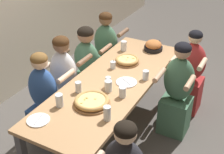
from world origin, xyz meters
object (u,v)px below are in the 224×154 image
object	(u,v)px
diner_far_center	(65,86)
diner_near_right	(190,76)
skillet_bowl	(153,46)
drinking_glass_h	(78,87)
diner_far_right	(106,54)
drinking_glass_b	(59,101)
drinking_glass_a	(107,114)
drinking_glass_f	(146,76)
empty_plate_a	(127,82)
diner_far_midleft	(45,104)
empty_plate_b	(38,120)
diner_far_midright	(87,69)
pizza_board_second	(92,102)
drinking_glass_e	(124,47)
pizza_board_main	(127,60)
drinking_glass_d	(108,83)
cocktail_glass_blue	(113,65)
drinking_glass_g	(108,87)
drinking_glass_c	(122,92)
diner_near_midright	(177,94)

from	to	relation	value
diner_far_center	diner_near_right	distance (m)	1.63
skillet_bowl	drinking_glass_h	world-z (taller)	skillet_bowl
skillet_bowl	diner_far_right	bearing A→B (deg)	88.23
drinking_glass_b	drinking_glass_a	bearing A→B (deg)	-85.83
drinking_glass_f	drinking_glass_h	distance (m)	0.77
drinking_glass_a	diner_far_right	world-z (taller)	diner_far_right
diner_far_right	drinking_glass_b	bearing A→B (deg)	-76.08
empty_plate_a	diner_far_midleft	bearing A→B (deg)	120.83
empty_plate_b	diner_far_midright	xyz separation A→B (m)	(1.41, 0.37, -0.26)
empty_plate_b	drinking_glass_f	size ratio (longest dim) A/B	1.95
empty_plate_b	diner_far_midright	size ratio (longest dim) A/B	0.19
pizza_board_second	empty_plate_b	size ratio (longest dim) A/B	1.73
drinking_glass_e	diner_far_midleft	world-z (taller)	diner_far_midleft
pizza_board_main	drinking_glass_d	bearing A→B (deg)	-173.81
cocktail_glass_blue	drinking_glass_g	xyz separation A→B (m)	(-0.46, -0.19, 0.01)
empty_plate_a	drinking_glass_e	xyz separation A→B (m)	(0.72, 0.39, 0.05)
drinking_glass_c	diner_far_midright	bearing A→B (deg)	51.71
pizza_board_main	drinking_glass_g	size ratio (longest dim) A/B	2.46
drinking_glass_b	drinking_glass_h	size ratio (longest dim) A/B	1.14
drinking_glass_b	diner_far_center	xyz separation A→B (m)	(0.62, 0.41, -0.29)
drinking_glass_a	drinking_glass_b	distance (m)	0.51
skillet_bowl	drinking_glass_c	bearing A→B (deg)	-173.40
drinking_glass_e	diner_far_center	world-z (taller)	diner_far_center
drinking_glass_a	diner_far_midright	size ratio (longest dim) A/B	0.13
pizza_board_main	drinking_glass_h	size ratio (longest dim) A/B	2.53
skillet_bowl	drinking_glass_e	xyz separation A→B (m)	(-0.20, 0.34, -0.00)
diner_far_right	skillet_bowl	bearing A→B (deg)	-1.77
diner_near_midright	pizza_board_second	bearing A→B (deg)	57.74
pizza_board_main	drinking_glass_h	distance (m)	0.85
drinking_glass_a	diner_far_center	xyz separation A→B (m)	(0.58, 0.92, -0.29)
pizza_board_second	drinking_glass_a	world-z (taller)	drinking_glass_a
drinking_glass_d	cocktail_glass_blue	bearing A→B (deg)	21.32
empty_plate_a	empty_plate_b	xyz separation A→B (m)	(-0.99, 0.42, 0.00)
diner_near_midright	diner_far_right	world-z (taller)	diner_near_midright
drinking_glass_h	drinking_glass_g	bearing A→B (deg)	-58.41
drinking_glass_b	diner_near_right	size ratio (longest dim) A/B	0.12
pizza_board_main	drinking_glass_h	world-z (taller)	drinking_glass_h
empty_plate_a	empty_plate_b	distance (m)	1.07
pizza_board_second	cocktail_glass_blue	distance (m)	0.77
cocktail_glass_blue	diner_far_center	world-z (taller)	diner_far_center
pizza_board_main	drinking_glass_c	distance (m)	0.75
empty_plate_b	diner_far_center	bearing A→B (deg)	22.44
empty_plate_a	cocktail_glass_blue	size ratio (longest dim) A/B	2.12
pizza_board_second	drinking_glass_f	xyz separation A→B (m)	(0.70, -0.28, 0.01)
empty_plate_a	drinking_glass_d	xyz separation A→B (m)	(-0.17, 0.14, 0.05)
drinking_glass_b	diner_far_midleft	bearing A→B (deg)	60.07
pizza_board_second	diner_near_right	distance (m)	1.62
diner_far_center	diner_near_midright	bearing A→B (deg)	21.49
empty_plate_a	drinking_glass_b	size ratio (longest dim) A/B	1.70
empty_plate_b	diner_far_midleft	distance (m)	0.69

